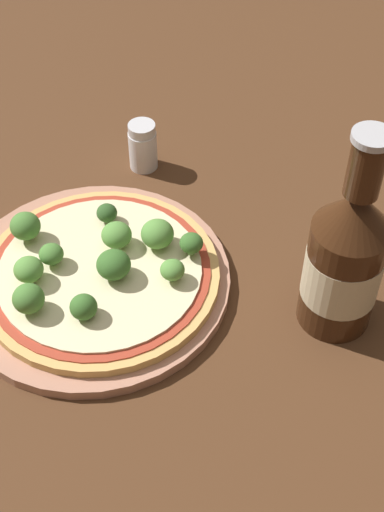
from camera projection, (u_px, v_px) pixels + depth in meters
ground_plane at (107, 291)px, 0.73m from camera, size 3.00×3.00×0.00m
plate at (95, 280)px, 0.73m from camera, size 0.28×0.28×0.01m
pizza at (100, 273)px, 0.72m from camera, size 0.24×0.24×0.01m
broccoli_floret_0 at (29, 299)px, 0.67m from camera, size 0.03×0.03×0.03m
broccoli_floret_1 at (113, 267)px, 0.70m from camera, size 0.03×0.03×0.03m
broccoli_floret_2 at (191, 243)px, 0.72m from camera, size 0.02×0.02×0.03m
broccoli_floret_3 at (172, 270)px, 0.70m from camera, size 0.02×0.02×0.02m
broccoli_floret_4 at (53, 251)px, 0.71m from camera, size 0.02×0.02×0.02m
broccoli_floret_5 at (85, 307)px, 0.67m from camera, size 0.03×0.03×0.03m
broccoli_floret_6 at (157, 234)px, 0.73m from camera, size 0.03×0.03×0.03m
broccoli_floret_7 at (25, 226)px, 0.73m from camera, size 0.03×0.03×0.03m
broccoli_floret_8 at (107, 213)px, 0.76m from camera, size 0.02×0.02×0.02m
broccoli_floret_9 at (29, 270)px, 0.69m from camera, size 0.03×0.03×0.03m
broccoli_floret_10 at (121, 236)px, 0.73m from camera, size 0.03×0.03×0.03m
beer_bottle at (345, 259)px, 0.65m from camera, size 0.07×0.07×0.22m
pepper_shaker at (143, 146)px, 0.85m from camera, size 0.03×0.03×0.06m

